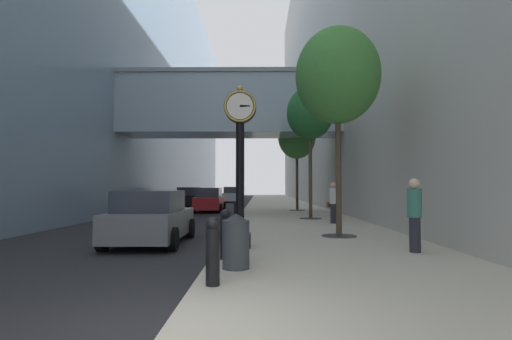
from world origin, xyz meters
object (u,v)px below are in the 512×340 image
Objects in this scene: street_tree_mid_far at (297,138)px; trash_bin at (236,240)px; bollard_second at (225,233)px; pedestrian_walking at (333,201)px; car_grey_mid at (151,218)px; street_tree_mid_near at (310,114)px; pedestrian_by_clock at (415,213)px; bollard_nearest at (213,250)px; car_red_far at (210,200)px; bollard_fourth at (237,217)px; car_black_near at (190,197)px; car_silver_trailing at (232,195)px; street_tree_near at (338,76)px; street_clock at (240,158)px.

street_tree_mid_far reaches higher than trash_bin.
bollard_second is 1.01m from trash_bin.
car_grey_mid is at bearing -140.67° from pedestrian_walking.
pedestrian_walking is at bearing -86.10° from street_tree_mid_far.
street_tree_mid_near is 3.73× the size of pedestrian_by_clock.
pedestrian_walking is (3.91, 8.46, 0.37)m from bollard_second.
street_tree_mid_far is at bearing 81.06° from trash_bin.
bollard_nearest is 0.25× the size of car_red_far.
bollard_fourth is 0.23× the size of car_black_near.
bollard_nearest is 0.61× the size of pedestrian_walking.
car_black_near is at bearing -107.89° from car_silver_trailing.
street_tree_mid_far is at bearing 79.69° from bollard_second.
bollard_second is at bearing -100.31° from street_tree_mid_far.
street_tree_mid_far is 12.36m from car_black_near.
pedestrian_by_clock is at bearing -67.84° from car_red_far.
pedestrian_walking is 0.38× the size of car_black_near.
bollard_fourth is 14.18m from car_red_far.
car_red_far is (-2.67, 13.93, 0.10)m from bollard_fourth.
street_tree_near reaches higher than street_tree_mid_near.
street_tree_near is at bearing -67.64° from car_red_far.
car_silver_trailing is at bearing 101.26° from pedestrian_by_clock.
street_tree_near is 5.34m from pedestrian_by_clock.
car_grey_mid is at bearing 127.79° from bollard_second.
street_tree_mid_near is at bearing -51.55° from car_red_far.
trash_bin is (0.29, 1.30, -0.03)m from bollard_nearest.
trash_bin is (0.29, -5.50, -0.03)m from bollard_fourth.
bollard_nearest is 20.90m from car_red_far.
street_tree_near is (3.03, 2.34, 2.82)m from street_clock.
bollard_nearest is 1.00× the size of bollard_second.
pedestrian_walking is at bearing 39.33° from car_grey_mid.
car_grey_mid is at bearing -152.04° from bollard_fourth.
street_tree_mid_near is 10.58m from car_red_far.
pedestrian_by_clock is (1.20, -3.08, -4.19)m from street_tree_near.
pedestrian_walking is at bearing -61.81° from car_black_near.
street_clock is 0.66× the size of street_tree_mid_far.
bollard_nearest is at bearing -110.03° from pedestrian_walking.
street_tree_near is at bearing -79.78° from car_silver_trailing.
street_tree_mid_near is at bearing 76.16° from bollard_nearest.
car_red_far reaches higher than bollard_second.
car_silver_trailing is (-5.60, 31.06, -4.45)m from street_tree_near.
bollard_fourth is 0.25× the size of car_red_far.
bollard_nearest is 5.51m from pedestrian_by_clock.
street_tree_mid_far is at bearing -5.02° from car_red_far.
car_silver_trailing is (-2.63, 36.05, 0.15)m from trash_bin.
bollard_second is at bearing -106.55° from street_tree_mid_near.
car_silver_trailing reaches higher than bollard_fourth.
car_grey_mid is 1.02× the size of car_silver_trailing.
trash_bin is 0.60× the size of pedestrian_by_clock.
street_tree_mid_far is (3.26, 13.40, 4.32)m from bollard_fourth.
pedestrian_by_clock is at bearing -18.05° from car_grey_mid.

